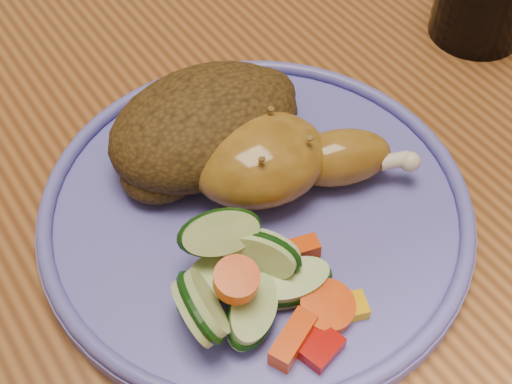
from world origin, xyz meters
The scene contains 6 objects.
dining_table centered at (0.00, 0.00, 0.67)m, with size 0.90×1.40×0.75m.
plate centered at (-0.06, -0.13, 0.76)m, with size 0.28×0.28×0.01m, color #5754B3.
plate_rim centered at (-0.06, -0.13, 0.77)m, with size 0.28×0.28×0.01m, color #5754B3.
chicken_leg centered at (-0.03, -0.12, 0.78)m, with size 0.14×0.11×0.05m.
rice_pilaf centered at (-0.05, -0.07, 0.78)m, with size 0.15×0.10×0.06m.
vegetable_pile centered at (-0.10, -0.19, 0.78)m, with size 0.11×0.12×0.06m.
Camera 1 is at (-0.22, -0.37, 1.13)m, focal length 50.00 mm.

